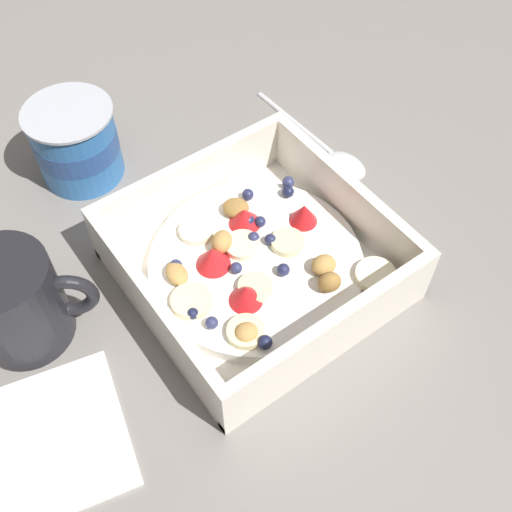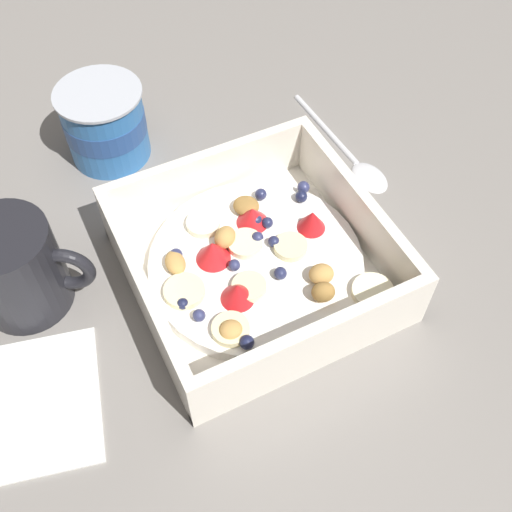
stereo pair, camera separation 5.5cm
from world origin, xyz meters
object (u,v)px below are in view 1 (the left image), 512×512
(fruit_bowl, at_px, (256,263))
(spoon, at_px, (330,149))
(folded_napkin, at_px, (47,441))
(yogurt_cup, at_px, (76,142))
(coffee_mug, at_px, (16,302))

(fruit_bowl, bearing_deg, spoon, 27.69)
(folded_napkin, bearing_deg, spoon, 16.94)
(yogurt_cup, distance_m, coffee_mug, 0.19)
(spoon, relative_size, coffee_mug, 1.68)
(fruit_bowl, distance_m, spoon, 0.18)
(coffee_mug, bearing_deg, spoon, 2.70)
(yogurt_cup, bearing_deg, folded_napkin, -122.27)
(yogurt_cup, bearing_deg, coffee_mug, -130.28)
(yogurt_cup, relative_size, coffee_mug, 0.86)
(spoon, relative_size, yogurt_cup, 1.96)
(fruit_bowl, relative_size, coffee_mug, 2.11)
(fruit_bowl, distance_m, yogurt_cup, 0.23)
(fruit_bowl, height_order, spoon, fruit_bowl)
(spoon, xyz_separation_m, yogurt_cup, (-0.23, 0.13, 0.04))
(spoon, xyz_separation_m, folded_napkin, (-0.39, -0.12, -0.00))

